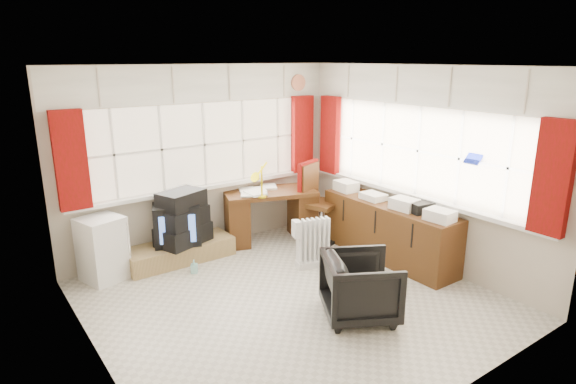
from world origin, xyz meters
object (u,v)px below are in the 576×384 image
radiator (313,247)px  crt_tv (177,223)px  office_chair (361,287)px  desk_lamp (262,174)px  credenza (388,230)px  task_chair (314,199)px  desk (270,213)px  mini_fridge (103,249)px  tv_bench (180,252)px

radiator → crt_tv: (-1.30, 1.21, 0.25)m
office_chair → desk_lamp: bearing=24.3°
desk_lamp → credenza: 1.83m
task_chair → desk: bearing=147.5°
desk → office_chair: (-0.46, -2.35, -0.08)m
desk → mini_fridge: 2.34m
office_chair → task_chair: bearing=2.8°
desk → crt_tv: size_ratio=1.95×
desk → mini_fridge: desk is taller
radiator → mini_fridge: mini_fridge is taller
task_chair → tv_bench: task_chair is taller
office_chair → crt_tv: crt_tv is taller
desk_lamp → crt_tv: bearing=163.3°
task_chair → tv_bench: (-1.93, 0.41, -0.49)m
radiator → mini_fridge: bearing=152.3°
tv_bench → desk: bearing=-2.6°
credenza → mini_fridge: bearing=154.4°
office_chair → radiator: 1.31m
radiator → mini_fridge: size_ratio=0.82×
office_chair → mini_fridge: mini_fridge is taller
desk → mini_fridge: bearing=177.8°
desk_lamp → radiator: (0.20, -0.88, -0.82)m
credenza → mini_fridge: credenza is taller
desk_lamp → credenza: bearing=-46.6°
credenza → tv_bench: size_ratio=1.43×
desk_lamp → credenza: size_ratio=0.24×
crt_tv → radiator: bearing=-42.9°
desk_lamp → office_chair: size_ratio=0.65×
desk_lamp → mini_fridge: 2.20m
desk_lamp → mini_fridge: desk_lamp is taller
tv_bench → office_chair: bearing=-69.1°
office_chair → radiator: (0.39, 1.25, -0.07)m
office_chair → mini_fridge: bearing=66.9°
crt_tv → desk: bearing=-4.6°
task_chair → radiator: bearing=-129.4°
radiator → desk_lamp: bearing=102.7°
desk_lamp → mini_fridge: bearing=171.4°
task_chair → mini_fridge: (-2.88, 0.43, -0.22)m
desk → crt_tv: bearing=175.4°
desk_lamp → task_chair: desk_lamp is taller
desk → mini_fridge: (-2.34, 0.09, -0.03)m
desk → credenza: bearing=-58.5°
radiator → tv_bench: (-1.31, 1.16, -0.13)m
desk_lamp → tv_bench: bearing=165.7°
desk_lamp → task_chair: bearing=-8.7°
task_chair → tv_bench: size_ratio=0.82×
crt_tv → credenza: bearing=-34.6°
desk → task_chair: bearing=-32.5°
desk_lamp → crt_tv: 1.28m
tv_bench → crt_tv: crt_tv is taller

